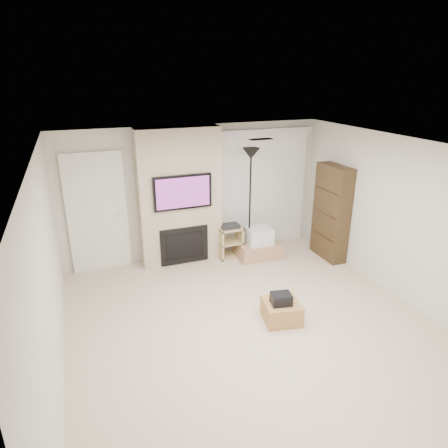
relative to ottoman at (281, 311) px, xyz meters
name	(u,v)px	position (x,y,z in m)	size (l,w,h in m)	color
floor	(254,329)	(-0.45, -0.06, -0.15)	(5.00, 5.50, 0.00)	beige
ceiling	(260,151)	(-0.45, -0.06, 2.35)	(5.00, 5.50, 0.00)	white
wall_back	(195,192)	(-0.45, 2.69, 1.10)	(5.00, 2.50, 0.00)	beige
wall_front	(428,400)	(-0.45, -2.81, 1.10)	(5.00, 2.50, 0.00)	beige
wall_left	(48,281)	(-2.95, -0.06, 1.10)	(5.50, 2.50, 0.00)	beige
wall_right	(408,223)	(2.05, -0.06, 1.10)	(5.50, 2.50, 0.00)	beige
hvac_vent	(261,139)	(-0.05, 0.74, 2.35)	(0.35, 0.18, 0.01)	silver
ottoman	(281,311)	(0.00, 0.00, 0.00)	(0.50, 0.50, 0.30)	#AE7A40
black_bag	(281,299)	(-0.04, -0.03, 0.23)	(0.28, 0.22, 0.16)	black
fireplace_wall	(180,198)	(-0.80, 2.48, 1.09)	(1.50, 0.47, 2.50)	#B8A88B
entry_door	(97,214)	(-2.25, 2.65, 0.90)	(1.02, 0.11, 2.14)	silver
vertical_blinds	(263,185)	(0.95, 2.64, 1.12)	(1.98, 0.10, 2.37)	silver
floor_lamp	(251,173)	(0.45, 2.15, 1.51)	(0.31, 0.31, 2.11)	black
av_stand	(230,240)	(0.10, 2.29, 0.20)	(0.45, 0.38, 0.66)	tan
box_stack	(258,245)	(0.64, 2.10, 0.07)	(0.89, 0.69, 0.58)	tan
bookshelf	(331,213)	(1.89, 1.60, 0.75)	(0.30, 0.80, 1.80)	#322413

